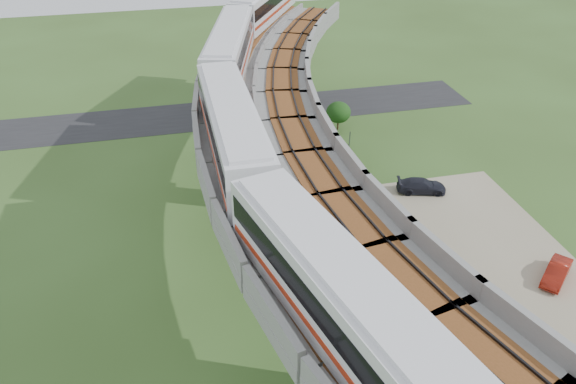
# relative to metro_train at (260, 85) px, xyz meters

# --- Properties ---
(ground) EXTENTS (160.00, 160.00, 0.00)m
(ground) POSITION_rel_metro_train_xyz_m (-0.75, -6.96, -12.31)
(ground) COLOR #365020
(ground) RESTS_ON ground
(dirt_lot) EXTENTS (18.00, 26.00, 0.04)m
(dirt_lot) POSITION_rel_metro_train_xyz_m (13.25, -8.96, -12.29)
(dirt_lot) COLOR gray
(dirt_lot) RESTS_ON ground
(asphalt_road) EXTENTS (60.00, 8.00, 0.03)m
(asphalt_road) POSITION_rel_metro_train_xyz_m (-0.75, 23.04, -12.29)
(asphalt_road) COLOR #232326
(asphalt_road) RESTS_ON ground
(viaduct) EXTENTS (19.58, 73.98, 11.40)m
(viaduct) POSITION_rel_metro_train_xyz_m (3.09, -6.96, -3.26)
(viaduct) COLOR #99968E
(viaduct) RESTS_ON ground
(metro_train) EXTENTS (14.04, 60.89, 3.64)m
(metro_train) POSITION_rel_metro_train_xyz_m (0.00, 0.00, 0.00)
(metro_train) COLOR silver
(metro_train) RESTS_ON ground
(fence) EXTENTS (3.87, 38.73, 1.50)m
(fence) POSITION_rel_metro_train_xyz_m (9.00, -6.96, -11.56)
(fence) COLOR #2D382D
(fence) RESTS_ON ground
(tree_0) EXTENTS (2.68, 2.68, 3.19)m
(tree_0) POSITION_rel_metro_train_xyz_m (11.35, 16.05, -10.26)
(tree_0) COLOR #382314
(tree_0) RESTS_ON ground
(tree_1) EXTENTS (2.99, 2.99, 3.39)m
(tree_1) POSITION_rel_metro_train_xyz_m (8.04, 10.00, -10.19)
(tree_1) COLOR #382314
(tree_1) RESTS_ON ground
(tree_2) EXTENTS (2.75, 2.75, 3.47)m
(tree_2) POSITION_rel_metro_train_xyz_m (7.04, 4.53, -10.01)
(tree_2) COLOR #382314
(tree_2) RESTS_ON ground
(tree_3) EXTENTS (2.56, 2.56, 3.36)m
(tree_3) POSITION_rel_metro_train_xyz_m (5.85, -1.74, -10.04)
(tree_3) COLOR #382314
(tree_3) RESTS_ON ground
(tree_4) EXTENTS (2.24, 2.24, 2.96)m
(tree_4) POSITION_rel_metro_train_xyz_m (6.39, -8.68, -10.30)
(tree_4) COLOR #382314
(tree_4) RESTS_ON ground
(tree_5) EXTENTS (2.58, 2.58, 3.60)m
(tree_5) POSITION_rel_metro_train_xyz_m (6.72, -15.32, -9.81)
(tree_5) COLOR #382314
(tree_5) RESTS_ON ground
(car_white) EXTENTS (1.67, 4.02, 1.36)m
(car_white) POSITION_rel_metro_train_xyz_m (13.56, -14.13, -11.59)
(car_white) COLOR silver
(car_white) RESTS_ON dirt_lot
(car_red) EXTENTS (3.81, 3.55, 1.27)m
(car_red) POSITION_rel_metro_train_xyz_m (19.24, -11.25, -11.63)
(car_red) COLOR maroon
(car_red) RESTS_ON dirt_lot
(car_dark) EXTENTS (4.70, 2.88, 1.27)m
(car_dark) POSITION_rel_metro_train_xyz_m (14.79, 1.99, -11.63)
(car_dark) COLOR black
(car_dark) RESTS_ON dirt_lot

